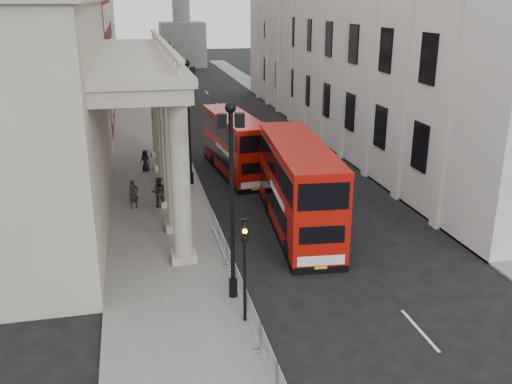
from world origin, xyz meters
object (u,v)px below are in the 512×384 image
(lamp_post_south, at_px, (232,190))
(lamp_post_north, at_px, (170,81))
(pedestrian_a, at_px, (134,194))
(traffic_light, at_px, (244,251))
(lamp_post_mid, at_px, (189,114))
(bus_far, at_px, (235,143))
(bus_near, at_px, (298,185))
(pedestrian_c, at_px, (145,161))
(pedestrian_b, at_px, (159,192))

(lamp_post_south, distance_m, lamp_post_north, 32.00)
(pedestrian_a, bearing_deg, traffic_light, -96.32)
(lamp_post_mid, xyz_separation_m, bus_far, (3.47, 2.17, -2.69))
(bus_near, distance_m, pedestrian_a, 10.22)
(bus_far, bearing_deg, pedestrian_a, -144.87)
(traffic_light, distance_m, bus_far, 20.49)
(lamp_post_south, height_order, bus_far, lamp_post_south)
(lamp_post_south, height_order, pedestrian_a, lamp_post_south)
(traffic_light, distance_m, pedestrian_c, 22.07)
(traffic_light, distance_m, pedestrian_a, 14.64)
(lamp_post_north, height_order, pedestrian_c, lamp_post_north)
(lamp_post_mid, xyz_separation_m, lamp_post_north, (0.00, 16.00, 0.00))
(traffic_light, bearing_deg, bus_far, 80.53)
(pedestrian_c, bearing_deg, pedestrian_a, -68.91)
(bus_near, bearing_deg, bus_far, 102.37)
(pedestrian_a, relative_size, pedestrian_c, 1.12)
(bus_near, relative_size, pedestrian_b, 6.12)
(bus_far, xyz_separation_m, pedestrian_c, (-6.39, 1.56, -1.32))
(lamp_post_south, height_order, traffic_light, lamp_post_south)
(traffic_light, relative_size, pedestrian_a, 2.45)
(pedestrian_b, bearing_deg, lamp_post_mid, -111.45)
(lamp_post_mid, height_order, pedestrian_a, lamp_post_mid)
(lamp_post_mid, height_order, lamp_post_north, same)
(lamp_post_south, relative_size, bus_far, 0.83)
(bus_far, height_order, pedestrian_a, bus_far)
(lamp_post_south, relative_size, pedestrian_b, 4.44)
(pedestrian_a, distance_m, pedestrian_c, 7.89)
(lamp_post_north, xyz_separation_m, bus_far, (3.47, -13.83, -2.69))
(bus_near, bearing_deg, pedestrian_b, 151.45)
(bus_near, relative_size, bus_far, 1.14)
(lamp_post_mid, height_order, traffic_light, lamp_post_mid)
(lamp_post_south, height_order, bus_near, lamp_post_south)
(lamp_post_south, xyz_separation_m, bus_far, (3.47, 18.17, -2.69))
(bus_near, bearing_deg, lamp_post_south, -120.02)
(lamp_post_north, distance_m, traffic_light, 34.07)
(traffic_light, height_order, pedestrian_c, traffic_light)
(lamp_post_north, height_order, pedestrian_b, lamp_post_north)
(pedestrian_a, height_order, pedestrian_b, pedestrian_b)
(lamp_post_north, distance_m, pedestrian_c, 13.23)
(lamp_post_north, height_order, bus_far, lamp_post_north)
(lamp_post_mid, distance_m, pedestrian_c, 6.21)
(pedestrian_b, xyz_separation_m, pedestrian_c, (-0.52, 7.94, -0.16))
(bus_near, height_order, bus_far, bus_near)
(lamp_post_north, relative_size, bus_near, 0.73)
(lamp_post_south, height_order, pedestrian_c, lamp_post_south)
(lamp_post_north, distance_m, bus_far, 14.51)
(lamp_post_mid, relative_size, pedestrian_a, 4.74)
(lamp_post_south, bearing_deg, pedestrian_a, 108.14)
(lamp_post_mid, relative_size, lamp_post_north, 1.00)
(bus_far, height_order, pedestrian_b, bus_far)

